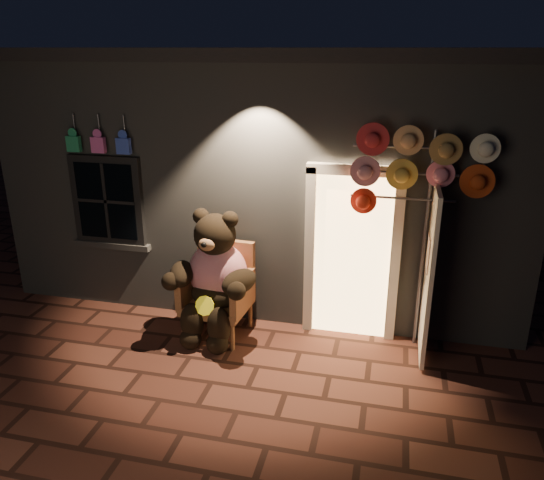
% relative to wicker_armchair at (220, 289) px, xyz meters
% --- Properties ---
extents(ground, '(60.00, 60.00, 0.00)m').
position_rel_wicker_armchair_xyz_m(ground, '(0.26, -1.13, -0.58)').
color(ground, brown).
rests_on(ground, ground).
extents(shop_building, '(7.30, 5.95, 3.51)m').
position_rel_wicker_armchair_xyz_m(shop_building, '(0.26, 2.86, 1.15)').
color(shop_building, slate).
rests_on(shop_building, ground).
extents(wicker_armchair, '(0.86, 0.79, 1.17)m').
position_rel_wicker_armchair_xyz_m(wicker_armchair, '(0.00, 0.00, 0.00)').
color(wicker_armchair, '#9D6B3C').
rests_on(wicker_armchair, ground).
extents(teddy_bear, '(1.20, 0.97, 1.66)m').
position_rel_wicker_armchair_xyz_m(teddy_bear, '(-0.01, -0.15, 0.23)').
color(teddy_bear, red).
rests_on(teddy_bear, ground).
extents(hat_rack, '(1.53, 0.22, 2.65)m').
position_rel_wicker_armchair_xyz_m(hat_rack, '(2.28, 0.15, 1.63)').
color(hat_rack, '#59595E').
rests_on(hat_rack, ground).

